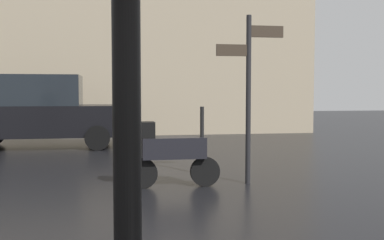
{
  "coord_description": "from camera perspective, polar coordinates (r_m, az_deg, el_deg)",
  "views": [
    {
      "loc": [
        0.04,
        -2.63,
        1.46
      ],
      "look_at": [
        1.48,
        5.68,
        0.94
      ],
      "focal_mm": 42.82,
      "sensor_mm": 36.0,
      "label": 1
    }
  ],
  "objects": [
    {
      "name": "parked_scooter",
      "position": [
        6.97,
        -2.64,
        -3.93
      ],
      "size": [
        1.43,
        0.32,
        1.23
      ],
      "rotation": [
        0.0,
        0.0,
        -0.1
      ],
      "color": "black",
      "rests_on": "ground"
    },
    {
      "name": "street_signpost",
      "position": [
        7.28,
        7.09,
        4.78
      ],
      "size": [
        1.08,
        0.08,
        2.66
      ],
      "color": "black",
      "rests_on": "ground"
    },
    {
      "name": "parked_car_left",
      "position": [
        12.57,
        -18.48,
        1.03
      ],
      "size": [
        4.41,
        1.85,
        1.89
      ],
      "rotation": [
        0.0,
        0.0,
        -0.09
      ],
      "color": "black",
      "rests_on": "ground"
    }
  ]
}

